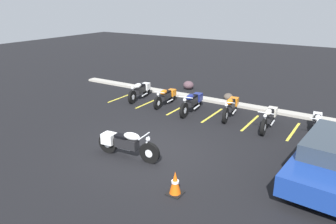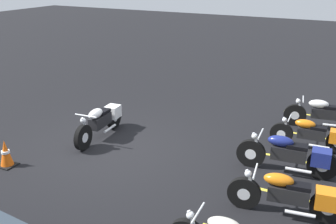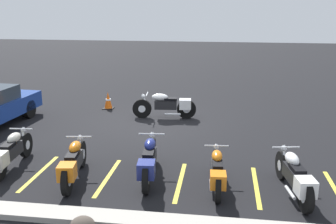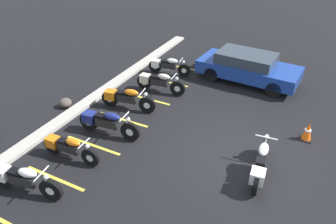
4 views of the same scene
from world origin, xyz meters
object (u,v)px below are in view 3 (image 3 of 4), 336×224
(parked_bike_3, at_px, (73,163))
(parked_bike_4, at_px, (10,152))
(parked_bike_0, at_px, (295,176))
(motorcycle_white_featured, at_px, (167,105))
(parked_bike_2, at_px, (149,160))
(parked_bike_1, at_px, (217,171))
(traffic_cone, at_px, (108,101))

(parked_bike_3, relative_size, parked_bike_4, 1.01)
(parked_bike_0, xyz_separation_m, parked_bike_3, (4.89, -0.04, -0.00))
(motorcycle_white_featured, relative_size, parked_bike_2, 1.00)
(parked_bike_0, distance_m, parked_bike_4, 6.68)
(parked_bike_1, xyz_separation_m, parked_bike_3, (3.26, 0.08, 0.04))
(parked_bike_1, xyz_separation_m, parked_bike_2, (1.56, -0.26, 0.05))
(parked_bike_3, bearing_deg, traffic_cone, 0.85)
(traffic_cone, bearing_deg, parked_bike_1, 124.43)
(motorcycle_white_featured, bearing_deg, parked_bike_0, 117.16)
(parked_bike_4, bearing_deg, parked_bike_3, -107.91)
(parked_bike_4, relative_size, traffic_cone, 3.26)
(parked_bike_0, distance_m, parked_bike_1, 1.64)
(parked_bike_0, height_order, parked_bike_2, parked_bike_2)
(parked_bike_0, height_order, parked_bike_4, parked_bike_0)
(motorcycle_white_featured, xyz_separation_m, parked_bike_0, (-3.49, 5.47, -0.02))
(parked_bike_0, relative_size, parked_bike_1, 1.09)
(parked_bike_4, height_order, traffic_cone, parked_bike_4)
(parked_bike_2, distance_m, traffic_cone, 6.67)
(motorcycle_white_featured, distance_m, parked_bike_4, 5.92)
(motorcycle_white_featured, relative_size, parked_bike_4, 1.05)
(parked_bike_1, relative_size, parked_bike_3, 0.92)
(parked_bike_0, bearing_deg, parked_bike_3, 80.13)
(parked_bike_2, bearing_deg, traffic_cone, 19.25)
(parked_bike_3, distance_m, traffic_cone, 6.50)
(parked_bike_0, relative_size, traffic_cone, 3.30)
(parked_bike_0, xyz_separation_m, parked_bike_1, (1.63, -0.12, -0.04))
(parked_bike_0, xyz_separation_m, traffic_cone, (5.96, -6.44, -0.15))
(parked_bike_2, bearing_deg, motorcycle_white_featured, -1.94)
(parked_bike_1, distance_m, parked_bike_4, 5.05)
(motorcycle_white_featured, distance_m, traffic_cone, 2.66)
(parked_bike_2, height_order, parked_bike_4, parked_bike_2)
(parked_bike_2, bearing_deg, parked_bike_1, -104.61)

